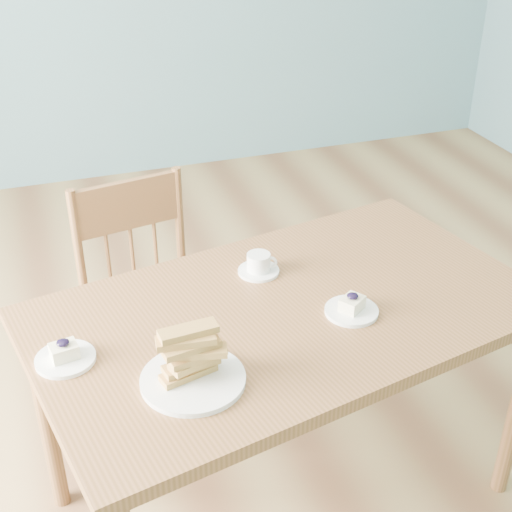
% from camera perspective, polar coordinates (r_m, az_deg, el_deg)
% --- Properties ---
extents(room, '(5.01, 5.01, 2.71)m').
position_cam_1_polar(room, '(1.81, -0.48, 15.73)').
color(room, '#9A7948').
rests_on(room, ground).
extents(dining_table, '(1.47, 1.02, 0.72)m').
position_cam_1_polar(dining_table, '(1.96, 2.51, -5.83)').
color(dining_table, brown).
rests_on(dining_table, ground).
extents(dining_chair, '(0.46, 0.44, 0.87)m').
position_cam_1_polar(dining_chair, '(2.43, -8.49, -4.13)').
color(dining_chair, brown).
rests_on(dining_chair, ground).
extents(cheesecake_plate_near, '(0.14, 0.14, 0.06)m').
position_cam_1_polar(cheesecake_plate_near, '(1.90, 7.67, -4.14)').
color(cheesecake_plate_near, white).
rests_on(cheesecake_plate_near, dining_table).
extents(cheesecake_plate_far, '(0.15, 0.15, 0.06)m').
position_cam_1_polar(cheesecake_plate_far, '(1.78, -15.04, -7.70)').
color(cheesecake_plate_far, white).
rests_on(cheesecake_plate_far, dining_table).
extents(coffee_cup, '(0.12, 0.12, 0.06)m').
position_cam_1_polar(coffee_cup, '(2.05, 0.24, -0.70)').
color(coffee_cup, white).
rests_on(coffee_cup, dining_table).
extents(biscotti_plate, '(0.25, 0.25, 0.15)m').
position_cam_1_polar(biscotti_plate, '(1.65, -5.13, -8.64)').
color(biscotti_plate, white).
rests_on(biscotti_plate, dining_table).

